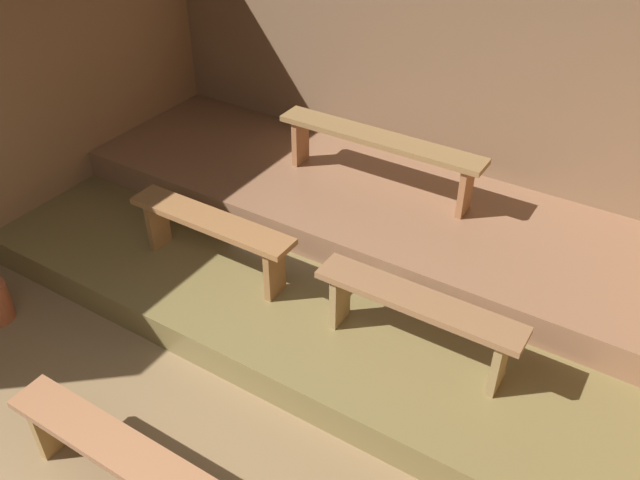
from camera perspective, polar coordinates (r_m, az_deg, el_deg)
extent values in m
cube|color=brown|center=(4.75, -1.79, -8.96)|extent=(6.02, 4.86, 0.08)
cube|color=brown|center=(5.58, 10.09, 13.71)|extent=(6.02, 0.06, 2.48)
cube|color=#886242|center=(5.71, -25.18, 11.34)|extent=(0.06, 4.86, 2.48)
cube|color=brown|center=(5.10, 2.74, -2.74)|extent=(5.22, 2.60, 0.24)
cube|color=#875D42|center=(5.37, 5.81, 2.48)|extent=(5.22, 1.47, 0.24)
cube|color=#935F3E|center=(3.63, -14.58, -18.32)|extent=(1.87, 0.24, 0.05)
cube|color=olive|center=(4.26, -22.19, -14.51)|extent=(0.05, 0.19, 0.40)
cube|color=#926239|center=(4.75, -9.40, 1.66)|extent=(1.33, 0.24, 0.05)
cube|color=brown|center=(5.20, -13.75, 1.40)|extent=(0.05, 0.19, 0.40)
cube|color=brown|center=(4.60, -3.92, -2.68)|extent=(0.05, 0.19, 0.40)
cube|color=#89603E|center=(4.05, 8.44, -5.22)|extent=(1.33, 0.24, 0.05)
cube|color=olive|center=(4.38, 1.72, -4.98)|extent=(0.05, 0.19, 0.40)
cube|color=olive|center=(4.09, 15.15, -10.15)|extent=(0.05, 0.19, 0.40)
cube|color=olive|center=(5.25, 5.13, 8.66)|extent=(1.73, 0.24, 0.05)
cube|color=#945F3B|center=(5.69, -1.70, 8.51)|extent=(0.05, 0.19, 0.40)
cube|color=#945F3B|center=(5.11, 12.40, 4.20)|extent=(0.05, 0.19, 0.40)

